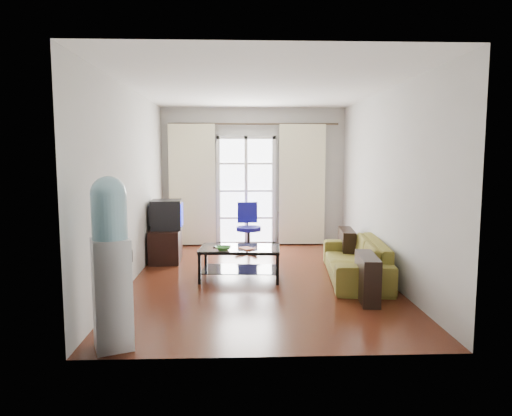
% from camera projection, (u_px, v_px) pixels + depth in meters
% --- Properties ---
extents(floor, '(5.20, 5.20, 0.00)m').
position_uv_depth(floor, '(259.00, 278.00, 6.60)').
color(floor, '#542413').
rests_on(floor, ground).
extents(ceiling, '(5.20, 5.20, 0.00)m').
position_uv_depth(ceiling, '(260.00, 88.00, 6.30)').
color(ceiling, white).
rests_on(ceiling, wall_back).
extents(wall_back, '(3.60, 0.02, 2.70)m').
position_uv_depth(wall_back, '(254.00, 177.00, 9.03)').
color(wall_back, '#BBB9B2').
rests_on(wall_back, floor).
extents(wall_front, '(3.60, 0.02, 2.70)m').
position_uv_depth(wall_front, '(274.00, 205.00, 3.87)').
color(wall_front, '#BBB9B2').
rests_on(wall_front, floor).
extents(wall_left, '(0.02, 5.20, 2.70)m').
position_uv_depth(wall_left, '(131.00, 186.00, 6.38)').
color(wall_left, '#BBB9B2').
rests_on(wall_left, floor).
extents(wall_right, '(0.02, 5.20, 2.70)m').
position_uv_depth(wall_right, '(385.00, 185.00, 6.52)').
color(wall_right, '#BBB9B2').
rests_on(wall_right, floor).
extents(french_door, '(1.16, 0.06, 2.15)m').
position_uv_depth(french_door, '(246.00, 191.00, 9.00)').
color(french_door, white).
rests_on(french_door, wall_back).
extents(curtain_rod, '(3.30, 0.04, 0.04)m').
position_uv_depth(curtain_rod, '(254.00, 124.00, 8.81)').
color(curtain_rod, '#4C3F2D').
rests_on(curtain_rod, wall_back).
extents(curtain_left, '(0.90, 0.07, 2.35)m').
position_uv_depth(curtain_left, '(192.00, 185.00, 8.88)').
color(curtain_left, '#FFFBCD').
rests_on(curtain_left, curtain_rod).
extents(curtain_right, '(0.90, 0.07, 2.35)m').
position_uv_depth(curtain_right, '(302.00, 185.00, 8.97)').
color(curtain_right, '#FFFBCD').
rests_on(curtain_right, curtain_rod).
extents(radiator, '(0.64, 0.12, 0.64)m').
position_uv_depth(radiator, '(294.00, 228.00, 9.08)').
color(radiator, gray).
rests_on(radiator, floor).
extents(sofa, '(2.10, 1.17, 0.57)m').
position_uv_depth(sofa, '(355.00, 259.00, 6.56)').
color(sofa, olive).
rests_on(sofa, floor).
extents(coffee_table, '(1.18, 0.73, 0.46)m').
position_uv_depth(coffee_table, '(240.00, 259.00, 6.54)').
color(coffee_table, silver).
rests_on(coffee_table, floor).
extents(bowl, '(0.23, 0.23, 0.05)m').
position_uv_depth(bowl, '(223.00, 248.00, 6.32)').
color(bowl, '#308440').
rests_on(bowl, coffee_table).
extents(book, '(0.35, 0.35, 0.02)m').
position_uv_depth(book, '(242.00, 249.00, 6.35)').
color(book, '#AA3C15').
rests_on(book, coffee_table).
extents(remote, '(0.16, 0.07, 0.02)m').
position_uv_depth(remote, '(218.00, 247.00, 6.53)').
color(remote, black).
rests_on(remote, coffee_table).
extents(tv_stand, '(0.52, 0.76, 0.54)m').
position_uv_depth(tv_stand, '(166.00, 245.00, 7.64)').
color(tv_stand, black).
rests_on(tv_stand, floor).
extents(crt_tv, '(0.57, 0.56, 0.49)m').
position_uv_depth(crt_tv, '(165.00, 215.00, 7.64)').
color(crt_tv, black).
rests_on(crt_tv, tv_stand).
extents(task_chair, '(0.68, 0.68, 0.92)m').
position_uv_depth(task_chair, '(249.00, 238.00, 8.29)').
color(task_chair, black).
rests_on(task_chair, floor).
extents(water_cooler, '(0.42, 0.42, 1.59)m').
position_uv_depth(water_cooler, '(111.00, 260.00, 4.12)').
color(water_cooler, silver).
rests_on(water_cooler, floor).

